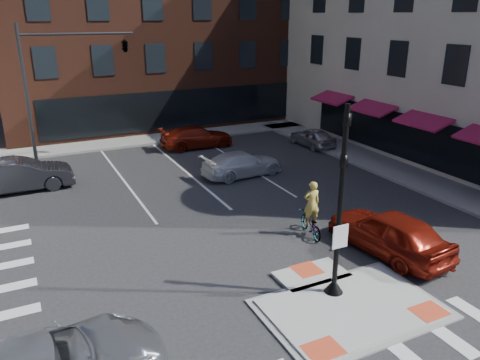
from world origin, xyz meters
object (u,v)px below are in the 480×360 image
bg_car_dark (20,175)px  bg_car_silver (313,137)px  bg_car_red (197,137)px  red_sedan (389,232)px  cyclist (311,217)px  white_pickup (242,164)px

bg_car_dark → bg_car_silver: (17.93, 0.52, -0.19)m
bg_car_dark → bg_car_red: (10.88, 3.74, -0.12)m
red_sedan → cyclist: cyclist is taller
bg_car_silver → cyclist: (-7.73, -11.13, 0.14)m
bg_car_red → cyclist: size_ratio=2.13×
bg_car_dark → cyclist: cyclist is taller
bg_car_dark → bg_car_red: bearing=-70.7°
white_pickup → red_sedan: bearing=179.8°
white_pickup → cyclist: bearing=168.8°
red_sedan → white_pickup: 10.38m
white_pickup → bg_car_silver: (6.92, 3.30, -0.03)m
red_sedan → bg_car_silver: bearing=-120.5°
bg_car_dark → cyclist: size_ratio=2.19×
bg_car_red → red_sedan: bearing=-174.1°
bg_car_silver → cyclist: cyclist is taller
bg_car_dark → white_pickup: bearing=-103.8°
white_pickup → bg_car_red: 6.53m
bg_car_dark → bg_car_silver: 17.94m
red_sedan → bg_car_silver: 14.90m
white_pickup → bg_car_silver: bearing=-69.8°
cyclist → white_pickup: bearing=-85.9°
bg_car_red → cyclist: bearing=179.6°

